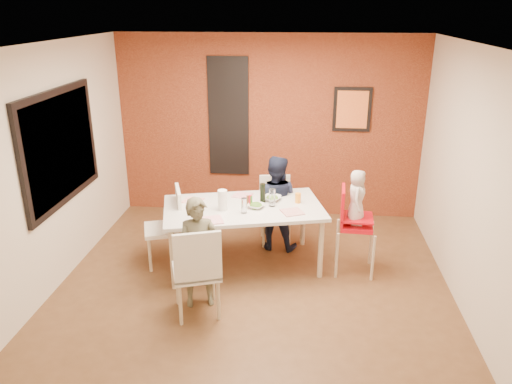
# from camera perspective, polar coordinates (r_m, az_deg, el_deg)

# --- Properties ---
(ground) EXTENTS (4.50, 4.50, 0.00)m
(ground) POSITION_cam_1_polar(r_m,az_deg,el_deg) (5.90, -0.29, -10.62)
(ground) COLOR brown
(ground) RESTS_ON ground
(ceiling) EXTENTS (4.50, 4.50, 0.02)m
(ceiling) POSITION_cam_1_polar(r_m,az_deg,el_deg) (5.06, -0.35, 16.53)
(ceiling) COLOR white
(ceiling) RESTS_ON wall_back
(wall_back) EXTENTS (4.50, 0.02, 2.70)m
(wall_back) POSITION_cam_1_polar(r_m,az_deg,el_deg) (7.49, 1.50, 7.39)
(wall_back) COLOR beige
(wall_back) RESTS_ON ground
(wall_front) EXTENTS (4.50, 0.02, 2.70)m
(wall_front) POSITION_cam_1_polar(r_m,az_deg,el_deg) (3.30, -4.49, -10.69)
(wall_front) COLOR beige
(wall_front) RESTS_ON ground
(wall_left) EXTENTS (0.02, 4.50, 2.70)m
(wall_left) POSITION_cam_1_polar(r_m,az_deg,el_deg) (5.99, -22.29, 2.44)
(wall_left) COLOR beige
(wall_left) RESTS_ON ground
(wall_right) EXTENTS (0.02, 4.50, 2.70)m
(wall_right) POSITION_cam_1_polar(r_m,az_deg,el_deg) (5.57, 23.36, 1.00)
(wall_right) COLOR beige
(wall_right) RESTS_ON ground
(brick_accent_wall) EXTENTS (4.50, 0.02, 2.70)m
(brick_accent_wall) POSITION_cam_1_polar(r_m,az_deg,el_deg) (7.47, 1.48, 7.36)
(brick_accent_wall) COLOR maroon
(brick_accent_wall) RESTS_ON ground
(picture_window_frame) EXTENTS (0.05, 1.70, 1.30)m
(picture_window_frame) POSITION_cam_1_polar(r_m,az_deg,el_deg) (6.09, -21.45, 4.81)
(picture_window_frame) COLOR black
(picture_window_frame) RESTS_ON wall_left
(picture_window_pane) EXTENTS (0.02, 1.55, 1.15)m
(picture_window_pane) POSITION_cam_1_polar(r_m,az_deg,el_deg) (6.08, -21.32, 4.81)
(picture_window_pane) COLOR black
(picture_window_pane) RESTS_ON wall_left
(glassblock_strip) EXTENTS (0.55, 0.03, 1.70)m
(glassblock_strip) POSITION_cam_1_polar(r_m,az_deg,el_deg) (7.49, -3.15, 8.55)
(glassblock_strip) COLOR silver
(glassblock_strip) RESTS_ON wall_back
(glassblock_surround) EXTENTS (0.60, 0.03, 1.76)m
(glassblock_surround) POSITION_cam_1_polar(r_m,az_deg,el_deg) (7.48, -3.16, 8.54)
(glassblock_surround) COLOR black
(glassblock_surround) RESTS_ON wall_back
(art_print_frame) EXTENTS (0.54, 0.03, 0.64)m
(art_print_frame) POSITION_cam_1_polar(r_m,az_deg,el_deg) (7.39, 10.93, 9.25)
(art_print_frame) COLOR black
(art_print_frame) RESTS_ON wall_back
(art_print_canvas) EXTENTS (0.44, 0.01, 0.54)m
(art_print_canvas) POSITION_cam_1_polar(r_m,az_deg,el_deg) (7.38, 10.94, 9.22)
(art_print_canvas) COLOR orange
(art_print_canvas) RESTS_ON wall_back
(dining_table) EXTENTS (2.09, 1.48, 0.79)m
(dining_table) POSITION_cam_1_polar(r_m,az_deg,el_deg) (6.03, -1.46, -2.26)
(dining_table) COLOR silver
(dining_table) RESTS_ON ground
(chair_near) EXTENTS (0.60, 0.60, 1.02)m
(chair_near) POSITION_cam_1_polar(r_m,az_deg,el_deg) (5.12, -6.76, -8.65)
(chair_near) COLOR silver
(chair_near) RESTS_ON ground
(chair_far) EXTENTS (0.47, 0.47, 0.90)m
(chair_far) POSITION_cam_1_polar(r_m,az_deg,el_deg) (6.79, 2.20, -1.53)
(chair_far) COLOR silver
(chair_far) RESTS_ON ground
(chair_left) EXTENTS (0.57, 0.57, 0.98)m
(chair_left) POSITION_cam_1_polar(r_m,az_deg,el_deg) (6.24, -9.79, -3.44)
(chair_left) COLOR white
(chair_left) RESTS_ON ground
(high_chair) EXTENTS (0.48, 0.48, 1.07)m
(high_chair) POSITION_cam_1_polar(r_m,az_deg,el_deg) (6.04, 10.94, -3.39)
(high_chair) COLOR red
(high_chair) RESTS_ON ground
(child_near) EXTENTS (0.51, 0.41, 1.22)m
(child_near) POSITION_cam_1_polar(r_m,az_deg,el_deg) (5.32, -6.52, -6.94)
(child_near) COLOR brown
(child_near) RESTS_ON ground
(child_far) EXTENTS (0.67, 0.55, 1.27)m
(child_far) POSITION_cam_1_polar(r_m,az_deg,el_deg) (6.52, 2.19, -1.24)
(child_far) COLOR #151B31
(child_far) RESTS_ON ground
(toddler) EXTENTS (0.24, 0.34, 0.66)m
(toddler) POSITION_cam_1_polar(r_m,az_deg,el_deg) (5.92, 11.43, -0.59)
(toddler) COLOR beige
(toddler) RESTS_ON high_chair
(plate_near_left) EXTENTS (0.31, 0.31, 0.01)m
(plate_near_left) POSITION_cam_1_polar(r_m,az_deg,el_deg) (5.63, -5.09, -3.22)
(plate_near_left) COLOR white
(plate_near_left) RESTS_ON dining_table
(plate_far_mid) EXTENTS (0.27, 0.27, 0.01)m
(plate_far_mid) POSITION_cam_1_polar(r_m,az_deg,el_deg) (6.33, -1.59, -0.37)
(plate_far_mid) COLOR white
(plate_far_mid) RESTS_ON dining_table
(plate_near_right) EXTENTS (0.31, 0.31, 0.01)m
(plate_near_right) POSITION_cam_1_polar(r_m,az_deg,el_deg) (5.84, 4.17, -2.29)
(plate_near_right) COLOR white
(plate_near_right) RESTS_ON dining_table
(plate_far_left) EXTENTS (0.27, 0.27, 0.01)m
(plate_far_left) POSITION_cam_1_polar(r_m,az_deg,el_deg) (6.21, -7.25, -0.97)
(plate_far_left) COLOR white
(plate_far_left) RESTS_ON dining_table
(salad_bowl_a) EXTENTS (0.25, 0.25, 0.05)m
(salad_bowl_a) POSITION_cam_1_polar(r_m,az_deg,el_deg) (5.95, -0.01, -1.60)
(salad_bowl_a) COLOR white
(salad_bowl_a) RESTS_ON dining_table
(salad_bowl_b) EXTENTS (0.26, 0.26, 0.05)m
(salad_bowl_b) POSITION_cam_1_polar(r_m,az_deg,el_deg) (6.18, 1.86, -0.72)
(salad_bowl_b) COLOR white
(salad_bowl_b) RESTS_ON dining_table
(wine_bottle) EXTENTS (0.07, 0.07, 0.25)m
(wine_bottle) POSITION_cam_1_polar(r_m,az_deg,el_deg) (6.06, 0.76, -0.16)
(wine_bottle) COLOR black
(wine_bottle) RESTS_ON dining_table
(wine_glass_a) EXTENTS (0.06, 0.06, 0.18)m
(wine_glass_a) POSITION_cam_1_polar(r_m,az_deg,el_deg) (5.78, -1.39, -1.56)
(wine_glass_a) COLOR white
(wine_glass_a) RESTS_ON dining_table
(wine_glass_b) EXTENTS (0.08, 0.08, 0.22)m
(wine_glass_b) POSITION_cam_1_polar(r_m,az_deg,el_deg) (5.97, 1.85, -0.65)
(wine_glass_b) COLOR white
(wine_glass_b) RESTS_ON dining_table
(paper_towel_roll) EXTENTS (0.11, 0.11, 0.25)m
(paper_towel_roll) POSITION_cam_1_polar(r_m,az_deg,el_deg) (5.87, -3.85, -0.94)
(paper_towel_roll) COLOR white
(paper_towel_roll) RESTS_ON dining_table
(condiment_red) EXTENTS (0.04, 0.04, 0.14)m
(condiment_red) POSITION_cam_1_polar(r_m,az_deg,el_deg) (5.97, -0.65, -1.02)
(condiment_red) COLOR red
(condiment_red) RESTS_ON dining_table
(condiment_green) EXTENTS (0.04, 0.04, 0.14)m
(condiment_green) POSITION_cam_1_polar(r_m,az_deg,el_deg) (5.97, -0.58, -1.05)
(condiment_green) COLOR #397A28
(condiment_green) RESTS_ON dining_table
(condiment_brown) EXTENTS (0.03, 0.03, 0.13)m
(condiment_brown) POSITION_cam_1_polar(r_m,az_deg,el_deg) (6.00, -0.95, -0.99)
(condiment_brown) COLOR brown
(condiment_brown) RESTS_ON dining_table
(sippy_cup) EXTENTS (0.07, 0.07, 0.12)m
(sippy_cup) POSITION_cam_1_polar(r_m,az_deg,el_deg) (6.11, 4.82, -0.69)
(sippy_cup) COLOR orange
(sippy_cup) RESTS_ON dining_table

